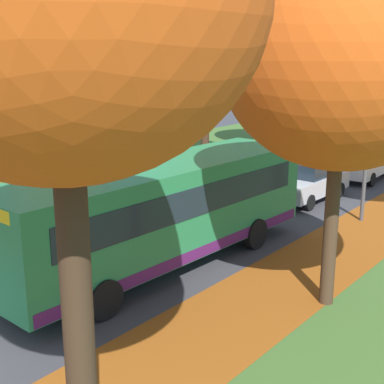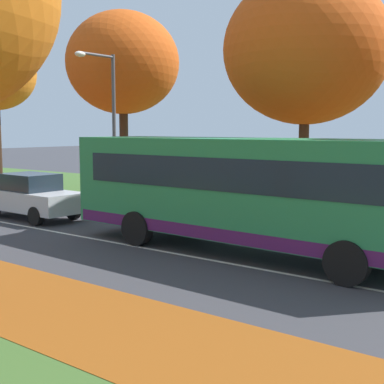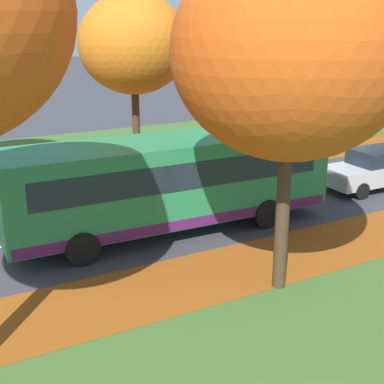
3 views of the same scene
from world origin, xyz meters
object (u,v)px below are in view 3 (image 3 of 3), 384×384
(tree_left_mid, at_px, (307,9))
(bus, at_px, (170,179))
(tree_left_near, at_px, (133,44))
(tree_right_near, at_px, (292,52))
(car_silver_lead, at_px, (374,169))

(tree_left_mid, distance_m, bus, 14.19)
(tree_left_near, bearing_deg, tree_left_mid, 88.91)
(tree_right_near, height_order, car_silver_lead, tree_right_near)
(tree_right_near, bearing_deg, tree_left_mid, 138.75)
(tree_left_mid, distance_m, car_silver_lead, 9.54)
(tree_left_mid, relative_size, bus, 0.91)
(tree_left_mid, bearing_deg, car_silver_lead, -16.34)
(tree_left_near, relative_size, car_silver_lead, 1.78)
(tree_right_near, xyz_separation_m, car_silver_lead, (-4.79, 8.31, -4.98))
(tree_left_near, height_order, tree_left_mid, tree_left_mid)
(bus, xyz_separation_m, car_silver_lead, (-0.09, 9.05, -0.89))
(car_silver_lead, bearing_deg, tree_right_near, -60.04)
(bus, height_order, car_silver_lead, bus)
(tree_left_near, height_order, car_silver_lead, tree_left_near)
(tree_right_near, relative_size, bus, 0.79)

